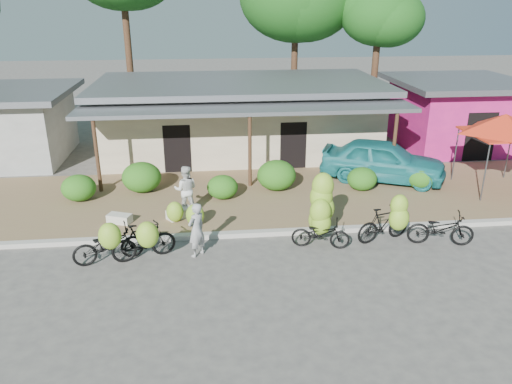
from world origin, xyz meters
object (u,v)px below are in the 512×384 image
at_px(red_canopy, 505,124).
at_px(teal_van, 383,160).
at_px(bike_far_right, 441,229).
at_px(bystander, 186,190).
at_px(tree_near_right, 375,12).
at_px(sack_near, 180,213).
at_px(bike_right, 387,221).
at_px(vendor, 196,230).
at_px(bike_left, 144,240).
at_px(bike_center, 321,216).
at_px(sack_far, 120,219).
at_px(bike_far_left, 109,244).

xyz_separation_m(red_canopy, teal_van, (-3.89, 1.38, -1.68)).
height_order(bike_far_right, bystander, bystander).
relative_size(tree_near_right, sack_near, 9.12).
xyz_separation_m(tree_near_right, bike_right, (-3.70, -13.49, -5.47)).
height_order(bike_right, vendor, bike_right).
distance_m(tree_near_right, bike_left, 18.37).
xyz_separation_m(bike_center, sack_near, (-4.23, 2.04, -0.61)).
xyz_separation_m(red_canopy, bike_left, (-12.58, -4.03, -1.98)).
distance_m(bike_center, sack_far, 6.45).
bearing_deg(bike_left, red_canopy, -90.19).
bearing_deg(vendor, bike_center, 141.72).
bearing_deg(bike_right, tree_near_right, -32.48).
bearing_deg(sack_far, vendor, -42.00).
relative_size(bike_far_left, bike_right, 1.09).
xyz_separation_m(bike_far_left, teal_van, (9.65, 5.45, 0.34)).
bearing_deg(tree_near_right, red_canopy, -79.43).
height_order(bike_left, sack_far, bike_left).
bearing_deg(sack_near, teal_van, 19.90).
xyz_separation_m(bike_right, bystander, (-5.98, 2.65, 0.23)).
xyz_separation_m(bystander, teal_van, (7.61, 2.43, -0.00)).
distance_m(bike_far_right, vendor, 7.17).
bearing_deg(bystander, teal_van, -157.36).
bearing_deg(vendor, sack_far, -86.60).
relative_size(bike_left, bike_center, 0.88).
distance_m(tree_near_right, vendor, 17.41).
distance_m(tree_near_right, teal_van, 10.12).
xyz_separation_m(bike_center, sack_far, (-6.15, 1.84, -0.62)).
relative_size(red_canopy, bike_center, 1.64).
xyz_separation_m(tree_near_right, bike_center, (-5.66, -13.29, -5.29)).
relative_size(sack_far, bystander, 0.46).
xyz_separation_m(sack_far, vendor, (2.49, -2.25, 0.54)).
xyz_separation_m(bike_far_left, vendor, (2.40, 0.17, 0.21)).
bearing_deg(sack_far, bike_right, -14.16).
distance_m(red_canopy, sack_far, 13.93).
xyz_separation_m(red_canopy, bike_far_right, (-3.97, -3.96, -2.11)).
bearing_deg(vendor, bike_far_right, 134.87).
distance_m(red_canopy, bike_right, 6.92).
height_order(bike_left, bike_right, bike_right).
relative_size(bike_far_left, bike_far_right, 1.02).
relative_size(red_canopy, sack_near, 4.12).
bearing_deg(bike_left, bike_far_left, 74.40).
bearing_deg(red_canopy, bike_left, -162.24).
relative_size(bike_center, bike_right, 1.14).
xyz_separation_m(bike_far_left, bystander, (2.04, 3.03, 0.35)).
bearing_deg(tree_near_right, bike_far_right, -98.87).
height_order(bike_far_left, sack_far, bike_far_left).
relative_size(red_canopy, bystander, 2.14).
relative_size(tree_near_right, teal_van, 1.63).
relative_size(tree_near_right, bike_far_right, 3.83).
height_order(bike_far_left, sack_near, bike_far_left).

